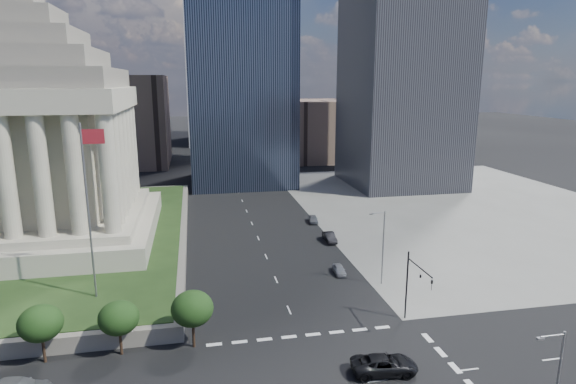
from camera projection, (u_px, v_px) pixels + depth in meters
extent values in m
plane|color=black|center=(233.00, 178.00, 132.93)|extent=(500.00, 500.00, 0.00)
cube|color=slate|center=(462.00, 206.00, 103.35)|extent=(68.00, 90.00, 0.03)
cylinder|color=slate|center=(88.00, 213.00, 53.46)|extent=(0.24, 0.24, 20.00)
cube|color=maroon|center=(93.00, 137.00, 51.77)|extent=(2.40, 0.05, 1.60)
cube|color=black|center=(239.00, 66.00, 121.79)|extent=(26.00, 26.00, 60.00)
cube|color=brown|center=(318.00, 130.00, 165.40)|extent=(20.00, 30.00, 20.00)
cube|color=brown|center=(129.00, 121.00, 152.82)|extent=(24.00, 30.00, 28.00)
cylinder|color=black|center=(407.00, 285.00, 53.60)|extent=(0.18, 0.18, 8.00)
cylinder|color=black|center=(420.00, 268.00, 50.25)|extent=(0.14, 5.50, 0.14)
cube|color=black|center=(432.00, 285.00, 47.80)|extent=(0.30, 0.30, 1.10)
cylinder|color=slate|center=(553.00, 336.00, 31.76)|extent=(1.80, 0.12, 0.12)
cube|color=slate|center=(540.00, 338.00, 31.61)|extent=(0.50, 0.22, 0.14)
cylinder|color=slate|center=(383.00, 248.00, 62.65)|extent=(0.16, 0.16, 10.00)
cylinder|color=slate|center=(378.00, 213.00, 61.40)|extent=(1.80, 0.12, 0.12)
cube|color=slate|center=(371.00, 214.00, 61.25)|extent=(0.50, 0.22, 0.14)
imported|color=black|center=(384.00, 365.00, 44.09)|extent=(3.40, 6.37, 1.70)
imported|color=#999CA2|center=(339.00, 270.00, 66.92)|extent=(1.69, 3.71, 1.23)
imported|color=black|center=(330.00, 237.00, 80.40)|extent=(1.71, 4.63, 1.51)
imported|color=slate|center=(313.00, 219.00, 91.26)|extent=(2.20, 4.24, 1.38)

